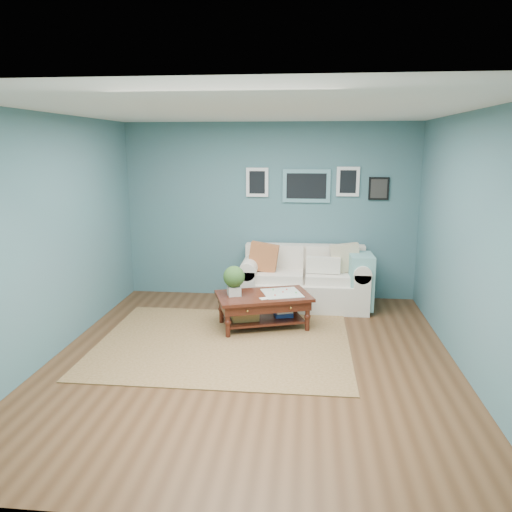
# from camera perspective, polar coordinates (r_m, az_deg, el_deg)

# --- Properties ---
(room_shell) EXTENTS (5.00, 5.02, 2.70)m
(room_shell) POSITION_cam_1_polar(r_m,az_deg,el_deg) (5.35, -0.25, 1.88)
(room_shell) COLOR brown
(room_shell) RESTS_ON ground
(area_rug) EXTENTS (3.02, 2.42, 0.01)m
(area_rug) POSITION_cam_1_polar(r_m,az_deg,el_deg) (6.16, -3.69, -9.86)
(area_rug) COLOR brown
(area_rug) RESTS_ON ground
(loveseat) EXTENTS (1.90, 0.86, 0.98)m
(loveseat) POSITION_cam_1_polar(r_m,az_deg,el_deg) (7.46, 6.17, -2.73)
(loveseat) COLOR white
(loveseat) RESTS_ON ground
(coffee_table) EXTENTS (1.36, 1.04, 0.84)m
(coffee_table) POSITION_cam_1_polar(r_m,az_deg,el_deg) (6.54, 0.30, -5.09)
(coffee_table) COLOR #33120A
(coffee_table) RESTS_ON ground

